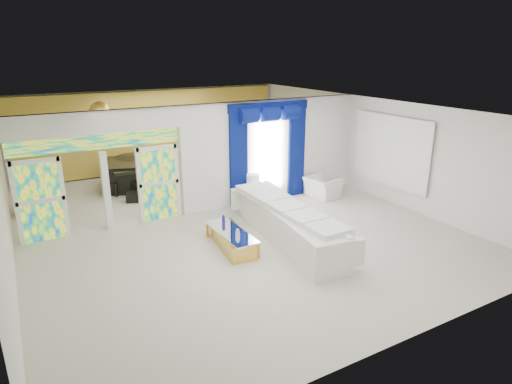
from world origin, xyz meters
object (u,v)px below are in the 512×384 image
coffee_table (232,240)px  armchair (322,187)px  white_sofa (288,224)px  console_table (262,198)px  grand_piano (127,175)px

coffee_table → armchair: armchair is taller
white_sofa → console_table: white_sofa is taller
coffee_table → console_table: (2.10, 2.20, -0.00)m
console_table → grand_piano: grand_piano is taller
coffee_table → console_table: 3.04m
console_table → grand_piano: 4.76m
white_sofa → armchair: 3.46m
coffee_table → armchair: size_ratio=1.78×
white_sofa → armchair: size_ratio=4.37×
white_sofa → armchair: white_sofa is taller
white_sofa → coffee_table: bearing=174.5°
coffee_table → grand_piano: grand_piano is taller
coffee_table → armchair: 4.46m
white_sofa → console_table: 2.62m
console_table → grand_piano: bearing=129.9°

